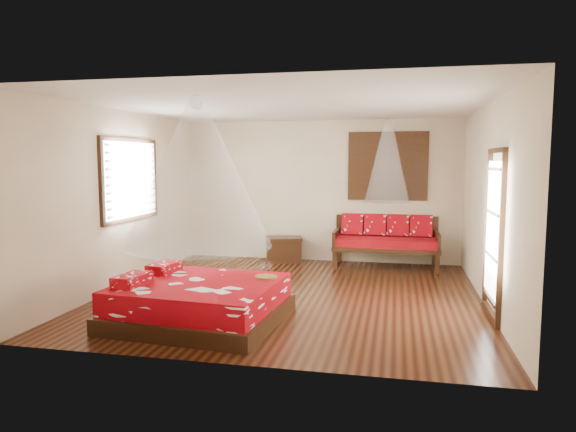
% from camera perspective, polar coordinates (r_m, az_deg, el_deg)
% --- Properties ---
extents(room, '(5.54, 5.54, 2.84)m').
position_cam_1_polar(room, '(7.58, 0.48, 1.59)').
color(room, black).
rests_on(room, ground).
extents(bed, '(2.12, 1.95, 0.63)m').
position_cam_1_polar(bed, '(6.60, -9.87, -9.34)').
color(bed, black).
rests_on(bed, floor).
extents(daybed, '(1.95, 0.87, 0.98)m').
position_cam_1_polar(daybed, '(9.91, 10.82, -2.55)').
color(daybed, black).
rests_on(daybed, floor).
extents(storage_chest, '(0.83, 0.70, 0.49)m').
position_cam_1_polar(storage_chest, '(10.24, -0.49, -3.70)').
color(storage_chest, black).
rests_on(storage_chest, floor).
extents(shutter_panel, '(1.52, 0.06, 1.32)m').
position_cam_1_polar(shutter_panel, '(10.12, 11.02, 5.46)').
color(shutter_panel, black).
rests_on(shutter_panel, wall_back).
extents(window_left, '(0.10, 1.74, 1.34)m').
position_cam_1_polar(window_left, '(8.70, -17.05, 3.89)').
color(window_left, black).
rests_on(window_left, wall_left).
extents(glazed_door, '(0.08, 1.02, 2.16)m').
position_cam_1_polar(glazed_door, '(6.98, 21.87, -1.98)').
color(glazed_door, black).
rests_on(glazed_door, floor).
extents(wine_tray, '(0.29, 0.29, 0.23)m').
position_cam_1_polar(wine_tray, '(6.63, -2.45, -6.41)').
color(wine_tray, brown).
rests_on(wine_tray, bed).
extents(mosquito_net_main, '(1.81, 1.81, 1.80)m').
position_cam_1_polar(mosquito_net_main, '(6.35, -10.01, 4.68)').
color(mosquito_net_main, white).
rests_on(mosquito_net_main, ceiling).
extents(mosquito_net_daybed, '(0.82, 0.82, 1.50)m').
position_cam_1_polar(mosquito_net_daybed, '(9.66, 10.98, 6.02)').
color(mosquito_net_daybed, white).
rests_on(mosquito_net_daybed, ceiling).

